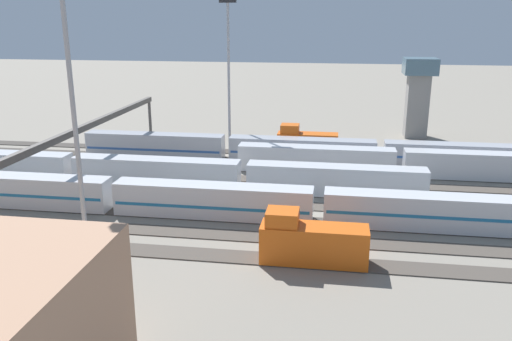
{
  "coord_description": "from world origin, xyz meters",
  "views": [
    {
      "loc": [
        -9.85,
        64.95,
        22.34
      ],
      "look_at": [
        0.29,
        -1.18,
        2.5
      ],
      "focal_mm": 36.53,
      "sensor_mm": 36.0,
      "label": 1
    }
  ],
  "objects_px": {
    "train_on_track_8": "(311,242)",
    "control_tower": "(418,92)",
    "light_mast_1": "(67,51)",
    "train_on_track_4": "(156,172)",
    "train_on_track_0": "(306,142)",
    "train_on_track_1": "(302,150)",
    "train_on_track_2": "(399,162)",
    "light_mast_0": "(228,53)",
    "train_on_track_6": "(213,201)",
    "signal_gantry": "(93,128)"
  },
  "relations": [
    {
      "from": "train_on_track_8",
      "to": "control_tower",
      "type": "bearing_deg",
      "value": -106.67
    },
    {
      "from": "light_mast_1",
      "to": "train_on_track_4",
      "type": "bearing_deg",
      "value": -87.9
    },
    {
      "from": "train_on_track_0",
      "to": "train_on_track_1",
      "type": "relative_size",
      "value": 0.14
    },
    {
      "from": "train_on_track_0",
      "to": "train_on_track_8",
      "type": "relative_size",
      "value": 1.0
    },
    {
      "from": "train_on_track_2",
      "to": "train_on_track_1",
      "type": "distance_m",
      "value": 15.34
    },
    {
      "from": "train_on_track_0",
      "to": "train_on_track_4",
      "type": "height_order",
      "value": "train_on_track_0"
    },
    {
      "from": "light_mast_0",
      "to": "train_on_track_2",
      "type": "bearing_deg",
      "value": 155.7
    },
    {
      "from": "train_on_track_4",
      "to": "train_on_track_6",
      "type": "xyz_separation_m",
      "value": [
        -10.26,
        10.0,
        -0.01
      ]
    },
    {
      "from": "train_on_track_8",
      "to": "signal_gantry",
      "type": "height_order",
      "value": "signal_gantry"
    },
    {
      "from": "train_on_track_6",
      "to": "train_on_track_2",
      "type": "bearing_deg",
      "value": -139.04
    },
    {
      "from": "signal_gantry",
      "to": "control_tower",
      "type": "bearing_deg",
      "value": -142.23
    },
    {
      "from": "train_on_track_1",
      "to": "control_tower",
      "type": "bearing_deg",
      "value": -132.71
    },
    {
      "from": "train_on_track_2",
      "to": "train_on_track_8",
      "type": "bearing_deg",
      "value": 69.42
    },
    {
      "from": "train_on_track_2",
      "to": "control_tower",
      "type": "xyz_separation_m",
      "value": [
        -5.8,
        -26.99,
        6.65
      ]
    },
    {
      "from": "train_on_track_8",
      "to": "train_on_track_2",
      "type": "bearing_deg",
      "value": -110.58
    },
    {
      "from": "train_on_track_2",
      "to": "train_on_track_6",
      "type": "height_order",
      "value": "same"
    },
    {
      "from": "train_on_track_1",
      "to": "control_tower",
      "type": "relative_size",
      "value": 4.78
    },
    {
      "from": "train_on_track_4",
      "to": "train_on_track_1",
      "type": "distance_m",
      "value": 24.05
    },
    {
      "from": "train_on_track_0",
      "to": "train_on_track_8",
      "type": "xyz_separation_m",
      "value": [
        -2.9,
        40.0,
        0.0
      ]
    },
    {
      "from": "train_on_track_4",
      "to": "light_mast_0",
      "type": "relative_size",
      "value": 2.78
    },
    {
      "from": "train_on_track_1",
      "to": "signal_gantry",
      "type": "height_order",
      "value": "signal_gantry"
    },
    {
      "from": "train_on_track_4",
      "to": "train_on_track_2",
      "type": "bearing_deg",
      "value": -163.28
    },
    {
      "from": "train_on_track_8",
      "to": "train_on_track_2",
      "type": "xyz_separation_m",
      "value": [
        -11.26,
        -30.0,
        -0.14
      ]
    },
    {
      "from": "train_on_track_2",
      "to": "control_tower",
      "type": "relative_size",
      "value": 3.16
    },
    {
      "from": "train_on_track_0",
      "to": "train_on_track_8",
      "type": "distance_m",
      "value": 40.1
    },
    {
      "from": "train_on_track_2",
      "to": "train_on_track_6",
      "type": "relative_size",
      "value": 0.66
    },
    {
      "from": "train_on_track_8",
      "to": "light_mast_0",
      "type": "xyz_separation_m",
      "value": [
        16.4,
        -42.49,
        14.35
      ]
    },
    {
      "from": "train_on_track_4",
      "to": "train_on_track_6",
      "type": "distance_m",
      "value": 14.33
    },
    {
      "from": "train_on_track_0",
      "to": "control_tower",
      "type": "bearing_deg",
      "value": -139.6
    },
    {
      "from": "light_mast_0",
      "to": "control_tower",
      "type": "distance_m",
      "value": 37.31
    },
    {
      "from": "train_on_track_6",
      "to": "control_tower",
      "type": "distance_m",
      "value": 55.54
    },
    {
      "from": "train_on_track_1",
      "to": "light_mast_1",
      "type": "relative_size",
      "value": 2.29
    },
    {
      "from": "light_mast_1",
      "to": "control_tower",
      "type": "xyz_separation_m",
      "value": [
        -38.28,
        -59.29,
        -10.82
      ]
    },
    {
      "from": "light_mast_1",
      "to": "control_tower",
      "type": "height_order",
      "value": "light_mast_1"
    },
    {
      "from": "signal_gantry",
      "to": "train_on_track_1",
      "type": "bearing_deg",
      "value": -151.34
    },
    {
      "from": "train_on_track_4",
      "to": "light_mast_0",
      "type": "bearing_deg",
      "value": -104.06
    },
    {
      "from": "train_on_track_0",
      "to": "train_on_track_4",
      "type": "bearing_deg",
      "value": 46.26
    },
    {
      "from": "train_on_track_1",
      "to": "light_mast_0",
      "type": "height_order",
      "value": "light_mast_0"
    },
    {
      "from": "train_on_track_8",
      "to": "train_on_track_6",
      "type": "bearing_deg",
      "value": -40.35
    },
    {
      "from": "train_on_track_8",
      "to": "train_on_track_6",
      "type": "xyz_separation_m",
      "value": [
        11.77,
        -10.0,
        -0.15
      ]
    },
    {
      "from": "train_on_track_2",
      "to": "light_mast_1",
      "type": "distance_m",
      "value": 49.02
    },
    {
      "from": "train_on_track_8",
      "to": "train_on_track_1",
      "type": "relative_size",
      "value": 0.14
    },
    {
      "from": "light_mast_0",
      "to": "train_on_track_0",
      "type": "bearing_deg",
      "value": 169.54
    },
    {
      "from": "train_on_track_6",
      "to": "train_on_track_4",
      "type": "bearing_deg",
      "value": -44.26
    },
    {
      "from": "light_mast_0",
      "to": "light_mast_1",
      "type": "relative_size",
      "value": 0.82
    },
    {
      "from": "light_mast_0",
      "to": "control_tower",
      "type": "height_order",
      "value": "light_mast_0"
    },
    {
      "from": "train_on_track_2",
      "to": "train_on_track_0",
      "type": "bearing_deg",
      "value": -35.23
    },
    {
      "from": "signal_gantry",
      "to": "train_on_track_8",
      "type": "bearing_deg",
      "value": 146.9
    },
    {
      "from": "light_mast_0",
      "to": "control_tower",
      "type": "bearing_deg",
      "value": -156.57
    },
    {
      "from": "train_on_track_1",
      "to": "signal_gantry",
      "type": "relative_size",
      "value": 1.59
    }
  ]
}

